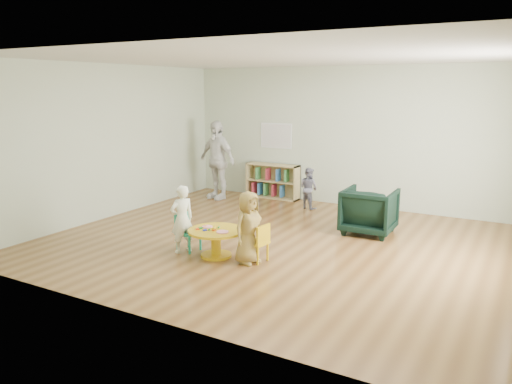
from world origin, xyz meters
TOP-DOWN VIEW (x-y plane):
  - room at (0.01, 0.00)m, footprint 7.10×7.00m
  - activity_table at (-0.50, -1.01)m, footprint 0.80×0.80m
  - kid_chair_left at (-1.04, -0.98)m, footprint 0.33×0.33m
  - kid_chair_right at (0.14, -0.90)m, footprint 0.32×0.32m
  - bookshelf at (-1.61, 2.86)m, footprint 1.20×0.30m
  - alphabet_poster at (-1.60, 2.98)m, footprint 0.74×0.01m
  - armchair at (1.05, 1.21)m, footprint 0.83×0.85m
  - child_left at (-1.04, -1.09)m, footprint 0.37×0.43m
  - child_right at (0.04, -1.01)m, footprint 0.43×0.56m
  - toddler at (-0.52, 2.31)m, footprint 0.48×0.42m
  - adult_caretaker at (-2.63, 2.20)m, footprint 1.06×0.64m

SIDE VIEW (x-z plane):
  - activity_table at x=-0.50m, z-range 0.06..0.50m
  - kid_chair_right at x=0.14m, z-range 0.02..0.56m
  - kid_chair_left at x=-1.04m, z-range 0.02..0.58m
  - bookshelf at x=-1.61m, z-range -0.01..0.74m
  - armchair at x=1.05m, z-range 0.00..0.76m
  - toddler at x=-0.52m, z-range 0.00..0.83m
  - child_left at x=-1.04m, z-range 0.00..1.00m
  - child_right at x=0.04m, z-range 0.00..1.01m
  - adult_caretaker at x=-2.63m, z-range 0.00..1.69m
  - alphabet_poster at x=-1.60m, z-range 1.08..1.62m
  - room at x=0.01m, z-range 0.49..3.29m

